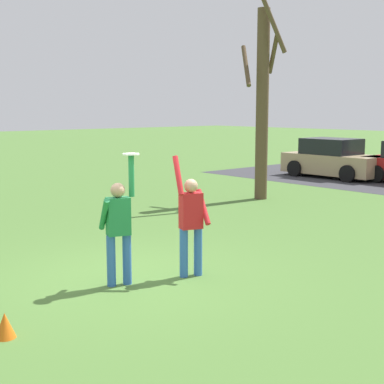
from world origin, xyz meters
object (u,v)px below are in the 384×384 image
at_px(person_catcher, 118,225).
at_px(person_defender, 191,219).
at_px(bare_tree_tall, 262,100).
at_px(parked_car_tan, 333,160).
at_px(field_cone_orange, 5,325).
at_px(frisbee_disc, 131,154).

xyz_separation_m(person_catcher, person_defender, (0.40, 1.18, -0.00)).
height_order(person_defender, bare_tree_tall, bare_tree_tall).
height_order(parked_car_tan, field_cone_orange, parked_car_tan).
bearing_deg(bare_tree_tall, parked_car_tan, 105.11).
relative_size(frisbee_disc, bare_tree_tall, 0.04).
height_order(person_catcher, frisbee_disc, frisbee_disc).
relative_size(parked_car_tan, field_cone_orange, 12.86).
bearing_deg(field_cone_orange, bare_tree_tall, 115.77).
bearing_deg(frisbee_disc, person_defender, 71.41).
relative_size(person_catcher, frisbee_disc, 7.95).
xyz_separation_m(frisbee_disc, parked_car_tan, (-6.02, 14.35, -1.37)).
bearing_deg(field_cone_orange, person_catcher, 109.64).
bearing_deg(parked_car_tan, person_catcher, -67.29).
bearing_deg(bare_tree_tall, person_defender, -56.54).
relative_size(person_defender, frisbee_disc, 7.81).
bearing_deg(person_catcher, frisbee_disc, 0.00).
height_order(frisbee_disc, field_cone_orange, frisbee_disc).
distance_m(parked_car_tan, field_cone_orange, 18.11).
height_order(frisbee_disc, parked_car_tan, frisbee_disc).
xyz_separation_m(person_catcher, frisbee_disc, (0.07, 0.21, 1.11)).
distance_m(person_defender, field_cone_orange, 3.52).
xyz_separation_m(parked_car_tan, bare_tree_tall, (1.73, -6.40, 2.34)).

